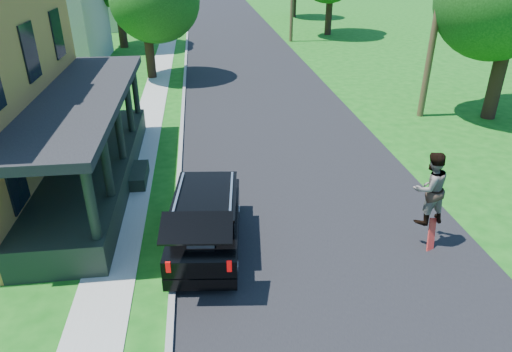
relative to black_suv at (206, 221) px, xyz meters
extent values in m
plane|color=#125911|center=(3.20, -2.00, -0.78)|extent=(140.00, 140.00, 0.00)
cube|color=black|center=(3.20, 18.00, -0.78)|extent=(8.00, 120.00, 0.02)
cube|color=gray|center=(-0.85, 18.00, -0.78)|extent=(0.15, 120.00, 0.12)
cube|color=#A0A098|center=(-2.40, 18.00, -0.78)|extent=(1.30, 120.00, 0.03)
cube|color=#A0A098|center=(-6.30, 4.00, -0.78)|extent=(6.50, 1.20, 0.03)
cube|color=black|center=(-3.60, 4.00, -0.33)|extent=(2.40, 10.00, 0.90)
cube|color=black|center=(-3.60, 4.00, 2.22)|extent=(2.60, 10.30, 0.25)
cube|color=#B3AF9F|center=(-10.30, 22.00, 1.72)|extent=(8.00, 8.00, 5.00)
cube|color=black|center=(0.00, 0.00, -0.19)|extent=(2.07, 4.13, 0.77)
cube|color=black|center=(0.01, 0.14, 0.43)|extent=(1.79, 2.61, 0.50)
cube|color=black|center=(0.01, 0.14, 0.70)|extent=(1.83, 2.70, 0.07)
cube|color=black|center=(-0.20, -1.93, 1.08)|extent=(1.62, 0.98, 0.34)
cube|color=#313236|center=(-0.12, -1.19, 0.08)|extent=(0.69, 0.61, 0.41)
cube|color=silver|center=(-0.65, 0.21, 0.78)|extent=(0.28, 2.18, 0.05)
cube|color=silver|center=(0.68, 0.07, 0.78)|extent=(0.28, 2.18, 0.05)
cube|color=#990505|center=(-0.87, -1.89, 0.08)|extent=(0.11, 0.07, 0.27)
cube|color=#990505|center=(0.46, -2.03, 0.08)|extent=(0.11, 0.07, 0.27)
cylinder|color=black|center=(-0.59, 1.38, -0.47)|extent=(0.28, 0.63, 0.62)
cylinder|color=black|center=(0.86, 1.23, -0.47)|extent=(0.28, 0.63, 0.62)
cylinder|color=black|center=(-0.86, -1.23, -0.47)|extent=(0.28, 0.63, 0.62)
cylinder|color=black|center=(0.59, -1.38, -0.47)|extent=(0.28, 0.63, 0.62)
imported|color=black|center=(5.70, -0.50, 0.86)|extent=(1.09, 0.92, 1.98)
cube|color=red|center=(5.85, -0.76, -0.39)|extent=(0.36, 0.46, 0.87)
cylinder|color=black|center=(-2.80, 17.70, 0.80)|extent=(0.67, 0.67, 3.15)
cylinder|color=black|center=(-5.68, 27.23, 1.07)|extent=(0.80, 0.80, 3.70)
cylinder|color=black|center=(13.20, 8.55, 0.81)|extent=(0.69, 0.69, 3.17)
cylinder|color=black|center=(11.56, 30.78, 1.04)|extent=(0.69, 0.69, 3.64)
cylinder|color=black|center=(10.71, 42.02, 0.69)|extent=(0.57, 0.57, 2.93)
camera|label=1|loc=(0.06, -10.06, 6.39)|focal=32.00mm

